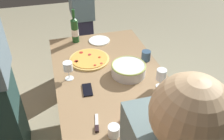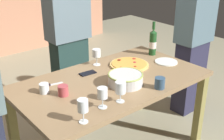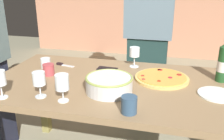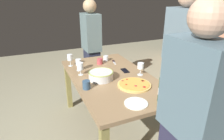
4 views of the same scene
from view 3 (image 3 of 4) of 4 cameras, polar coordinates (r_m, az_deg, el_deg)
name	(u,v)px [view 3 (image 3 of 4)]	position (r m, az deg, el deg)	size (l,w,h in m)	color
dining_table	(112,95)	(1.68, 0.00, -5.62)	(1.60, 0.90, 0.75)	#8C6E4C
pizza	(162,78)	(1.71, 11.21, -1.75)	(0.36, 0.36, 0.03)	#DCB461
serving_bowl	(109,83)	(1.49, -0.67, -3.07)	(0.28, 0.28, 0.09)	silver
wine_bottle	(223,62)	(1.76, 23.94, 1.64)	(0.07, 0.07, 0.34)	#1E4B21
wine_glass_near_pizza	(0,79)	(1.52, -24.14, -1.97)	(0.07, 0.07, 0.16)	white
wine_glass_by_bottle	(39,80)	(1.46, -16.22, -2.17)	(0.07, 0.07, 0.15)	white
wine_glass_far_left	(135,53)	(1.89, 5.13, 3.96)	(0.08, 0.08, 0.15)	white
wine_glass_far_right	(62,83)	(1.38, -11.27, -2.86)	(0.08, 0.08, 0.16)	white
cup_amber	(49,70)	(1.80, -14.17, 0.11)	(0.08, 0.08, 0.08)	#B14248
cup_ceramic	(46,63)	(1.95, -14.80, 1.54)	(0.07, 0.07, 0.08)	white
cup_spare	(129,105)	(1.27, 3.89, -7.87)	(0.08, 0.08, 0.09)	#324D69
side_plate	(217,94)	(1.58, 22.64, -5.11)	(0.21, 0.21, 0.01)	white
cell_phone	(107,69)	(1.86, -1.09, 0.26)	(0.07, 0.14, 0.01)	black
pizza_knife	(63,65)	(1.98, -11.06, 1.20)	(0.15, 0.05, 0.02)	silver
person_guest_left	(148,34)	(2.41, 8.27, 8.11)	(0.44, 0.24, 1.75)	#1C3331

